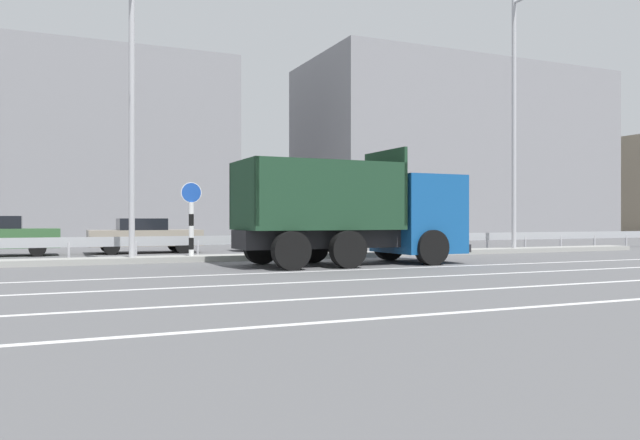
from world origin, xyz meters
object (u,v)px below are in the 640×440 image
at_px(street_lamp_1, 133,105).
at_px(parked_car_3, 144,235).
at_px(median_road_sign, 191,221).
at_px(dump_truck, 378,219).
at_px(parked_car_4, 279,235).
at_px(street_lamp_2, 517,113).

xyz_separation_m(street_lamp_1, parked_car_3, (1.19, 5.97, -4.12)).
bearing_deg(parked_car_3, median_road_sign, 7.38).
xyz_separation_m(dump_truck, median_road_sign, (-5.00, 3.30, -0.04)).
bearing_deg(parked_car_4, parked_car_3, -88.39).
height_order(parked_car_3, parked_car_4, parked_car_3).
bearing_deg(parked_car_4, street_lamp_1, -45.34).
xyz_separation_m(dump_truck, parked_car_3, (-5.66, 8.98, -0.64)).
xyz_separation_m(median_road_sign, parked_car_4, (4.93, 5.37, -0.66)).
bearing_deg(dump_truck, parked_car_4, 179.81).
height_order(street_lamp_1, parked_car_4, street_lamp_1).
relative_size(parked_car_3, parked_car_4, 1.08).
xyz_separation_m(parked_car_3, parked_car_4, (5.60, -0.32, -0.06)).
bearing_deg(median_road_sign, parked_car_3, 96.65).
relative_size(dump_truck, median_road_sign, 2.75).
relative_size(street_lamp_2, parked_car_3, 2.36).
distance_m(dump_truck, median_road_sign, 5.99).
relative_size(dump_truck, street_lamp_2, 0.68).
bearing_deg(street_lamp_2, parked_car_3, 157.09).
bearing_deg(parked_car_3, street_lamp_2, 67.82).
bearing_deg(street_lamp_1, parked_car_3, 78.74).
relative_size(dump_truck, parked_car_4, 1.73).
height_order(street_lamp_1, street_lamp_2, street_lamp_2).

